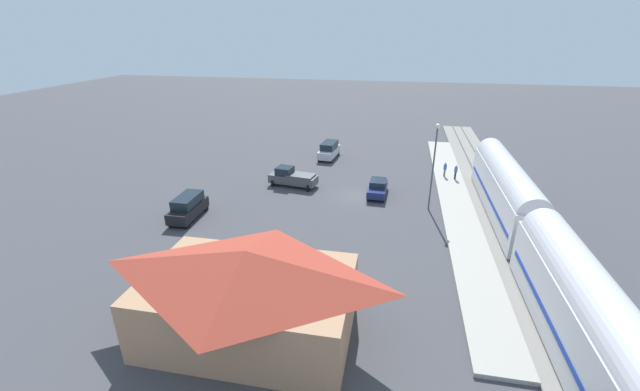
# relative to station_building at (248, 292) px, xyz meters

# --- Properties ---
(ground_plane) EXTENTS (200.00, 200.00, 0.00)m
(ground_plane) POSITION_rel_station_building_xyz_m (-4.00, -22.00, -2.87)
(ground_plane) COLOR #424247
(railway_track) EXTENTS (4.80, 70.00, 0.30)m
(railway_track) POSITION_rel_station_building_xyz_m (-18.00, -22.00, -2.78)
(railway_track) COLOR gray
(railway_track) RESTS_ON ground
(platform) EXTENTS (3.20, 46.00, 0.30)m
(platform) POSITION_rel_station_building_xyz_m (-14.00, -22.00, -2.72)
(platform) COLOR #A8A399
(platform) RESTS_ON ground
(station_building) EXTENTS (12.43, 8.21, 5.54)m
(station_building) POSITION_rel_station_building_xyz_m (0.00, 0.00, 0.00)
(station_building) COLOR tan
(station_building) RESTS_ON ground
(pedestrian_on_platform) EXTENTS (0.36, 0.36, 1.71)m
(pedestrian_on_platform) POSITION_rel_station_building_xyz_m (-13.46, -29.16, -1.59)
(pedestrian_on_platform) COLOR brown
(pedestrian_on_platform) RESTS_ON platform
(pedestrian_waiting_far) EXTENTS (0.36, 0.36, 1.71)m
(pedestrian_waiting_far) POSITION_rel_station_building_xyz_m (-14.60, -28.42, -1.59)
(pedestrian_waiting_far) COLOR #23284C
(pedestrian_waiting_far) RESTS_ON platform
(pickup_charcoal) EXTENTS (5.65, 3.16, 2.14)m
(pickup_charcoal) POSITION_rel_station_building_xyz_m (3.65, -23.43, -1.84)
(pickup_charcoal) COLOR #47494F
(pickup_charcoal) RESTS_ON ground
(sedan_navy) EXTENTS (2.03, 4.57, 1.74)m
(sedan_navy) POSITION_rel_station_building_xyz_m (-5.99, -22.56, -1.99)
(sedan_navy) COLOR navy
(sedan_navy) RESTS_ON ground
(suv_silver) EXTENTS (2.44, 5.07, 2.22)m
(suv_silver) POSITION_rel_station_building_xyz_m (1.39, -34.59, -1.72)
(suv_silver) COLOR silver
(suv_silver) RESTS_ON ground
(suv_black) EXTENTS (2.05, 4.93, 2.22)m
(suv_black) POSITION_rel_station_building_xyz_m (11.13, -13.50, -1.72)
(suv_black) COLOR black
(suv_black) RESTS_ON ground
(light_pole_near_platform) EXTENTS (0.44, 0.44, 8.57)m
(light_pole_near_platform) POSITION_rel_station_building_xyz_m (-11.20, -19.83, 2.45)
(light_pole_near_platform) COLOR #515156
(light_pole_near_platform) RESTS_ON ground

